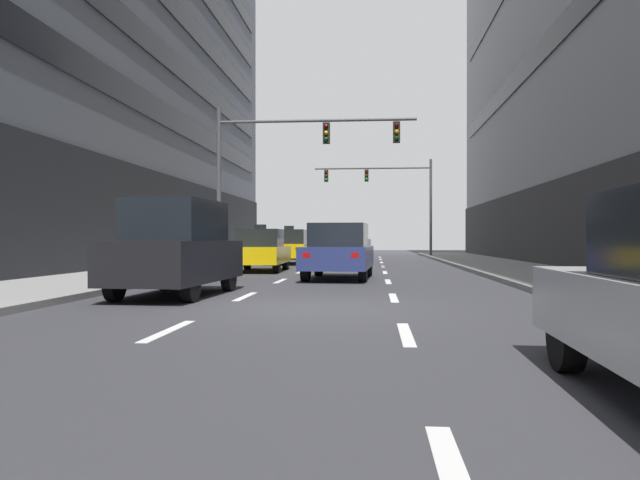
{
  "coord_description": "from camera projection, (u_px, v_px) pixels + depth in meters",
  "views": [
    {
      "loc": [
        1.18,
        -11.1,
        1.24
      ],
      "look_at": [
        -0.85,
        12.04,
        1.22
      ],
      "focal_mm": 34.46,
      "sensor_mm": 36.0,
      "label": 1
    }
  ],
  "objects": [
    {
      "name": "lane_stripe_l2_s7",
      "position": [
        383.0,
        266.0,
        27.96
      ],
      "size": [
        0.16,
        2.0,
        0.01
      ],
      "primitive_type": "cube",
      "color": "silver",
      "rests_on": "ground"
    },
    {
      "name": "lane_stripe_l1_s9",
      "position": [
        329.0,
        259.0,
        38.2
      ],
      "size": [
        0.16,
        2.0,
        0.01
      ],
      "primitive_type": "cube",
      "color": "silver",
      "rests_on": "ground"
    },
    {
      "name": "lane_stripe_l2_s3",
      "position": [
        406.0,
        334.0,
        8.03
      ],
      "size": [
        0.16,
        2.0,
        0.01
      ],
      "primitive_type": "cube",
      "color": "silver",
      "rests_on": "ground"
    },
    {
      "name": "traffic_signal_1",
      "position": [
        391.0,
        188.0,
        43.48
      ],
      "size": [
        8.31,
        0.34,
        6.76
      ],
      "color": "#4C4C51",
      "rests_on": "sidewalk_right"
    },
    {
      "name": "car_driving_2",
      "position": [
        307.0,
        246.0,
        39.26
      ],
      "size": [
        1.86,
        4.33,
        1.61
      ],
      "color": "black",
      "rests_on": "ground"
    },
    {
      "name": "lane_stripe_l1_s3",
      "position": [
        169.0,
        331.0,
        8.31
      ],
      "size": [
        0.16,
        2.0,
        0.01
      ],
      "primitive_type": "cube",
      "color": "silver",
      "rests_on": "ground"
    },
    {
      "name": "taxi_driving_5",
      "position": [
        289.0,
        247.0,
        30.96
      ],
      "size": [
        1.99,
        4.64,
        1.92
      ],
      "color": "black",
      "rests_on": "ground"
    },
    {
      "name": "lane_stripe_l1_s5",
      "position": [
        280.0,
        281.0,
        18.27
      ],
      "size": [
        0.16,
        2.0,
        0.01
      ],
      "primitive_type": "cube",
      "color": "silver",
      "rests_on": "ground"
    },
    {
      "name": "lane_stripe_l2_s10",
      "position": [
        380.0,
        257.0,
        42.9
      ],
      "size": [
        0.16,
        2.0,
        0.01
      ],
      "primitive_type": "cube",
      "color": "silver",
      "rests_on": "ground"
    },
    {
      "name": "lane_stripe_l1_s8",
      "position": [
        322.0,
        262.0,
        33.22
      ],
      "size": [
        0.16,
        2.0,
        0.01
      ],
      "primitive_type": "cube",
      "color": "silver",
      "rests_on": "ground"
    },
    {
      "name": "lane_stripe_l2_s4",
      "position": [
        394.0,
        298.0,
        13.01
      ],
      "size": [
        0.16,
        2.0,
        0.01
      ],
      "primitive_type": "cube",
      "color": "silver",
      "rests_on": "ground"
    },
    {
      "name": "car_driving_3",
      "position": [
        353.0,
        242.0,
        36.94
      ],
      "size": [
        2.1,
        4.6,
        2.18
      ],
      "color": "black",
      "rests_on": "ground"
    },
    {
      "name": "lane_stripe_l2_s6",
      "position": [
        385.0,
        272.0,
        22.98
      ],
      "size": [
        0.16,
        2.0,
        0.01
      ],
      "primitive_type": "cube",
      "color": "silver",
      "rests_on": "ground"
    },
    {
      "name": "lane_stripe_l2_s8",
      "position": [
        382.0,
        262.0,
        32.94
      ],
      "size": [
        0.16,
        2.0,
        0.01
      ],
      "primitive_type": "cube",
      "color": "silver",
      "rests_on": "ground"
    },
    {
      "name": "lane_stripe_l1_s7",
      "position": [
        313.0,
        266.0,
        28.24
      ],
      "size": [
        0.16,
        2.0,
        0.01
      ],
      "primitive_type": "cube",
      "color": "silver",
      "rests_on": "ground"
    },
    {
      "name": "lane_stripe_l1_s4",
      "position": [
        245.0,
        296.0,
        13.29
      ],
      "size": [
        0.16,
        2.0,
        0.01
      ],
      "primitive_type": "cube",
      "color": "silver",
      "rests_on": "ground"
    },
    {
      "name": "taxi_driving_1",
      "position": [
        261.0,
        251.0,
        23.75
      ],
      "size": [
        1.9,
        4.39,
        1.81
      ],
      "color": "black",
      "rests_on": "ground"
    },
    {
      "name": "lane_stripe_l2_s9",
      "position": [
        381.0,
        259.0,
        37.92
      ],
      "size": [
        0.16,
        2.0,
        0.01
      ],
      "primitive_type": "cube",
      "color": "silver",
      "rests_on": "ground"
    },
    {
      "name": "lane_stripe_l1_s10",
      "position": [
        334.0,
        257.0,
        43.18
      ],
      "size": [
        0.16,
        2.0,
        0.01
      ],
      "primitive_type": "cube",
      "color": "silver",
      "rests_on": "ground"
    },
    {
      "name": "car_driving_4",
      "position": [
        177.0,
        248.0,
        13.45
      ],
      "size": [
        2.02,
        4.42,
        2.1
      ],
      "color": "black",
      "rests_on": "ground"
    },
    {
      "name": "lane_stripe_l2_s5",
      "position": [
        388.0,
        281.0,
        17.99
      ],
      "size": [
        0.16,
        2.0,
        0.01
      ],
      "primitive_type": "cube",
      "color": "silver",
      "rests_on": "ground"
    },
    {
      "name": "ground_plane",
      "position": [
        309.0,
        308.0,
        11.16
      ],
      "size": [
        120.0,
        120.0,
        0.0
      ],
      "primitive_type": "plane",
      "color": "#38383D"
    },
    {
      "name": "lane_stripe_l1_s6",
      "position": [
        300.0,
        272.0,
        23.25
      ],
      "size": [
        0.16,
        2.0,
        0.01
      ],
      "primitive_type": "cube",
      "color": "silver",
      "rests_on": "ground"
    },
    {
      "name": "traffic_signal_0",
      "position": [
        285.0,
        154.0,
        25.03
      ],
      "size": [
        8.18,
        0.35,
        6.54
      ],
      "color": "#4C4C51",
      "rests_on": "sidewalk_left"
    },
    {
      "name": "car_driving_0",
      "position": [
        339.0,
        252.0,
        19.22
      ],
      "size": [
        2.16,
        4.72,
        1.74
      ],
      "color": "black",
      "rests_on": "ground"
    }
  ]
}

